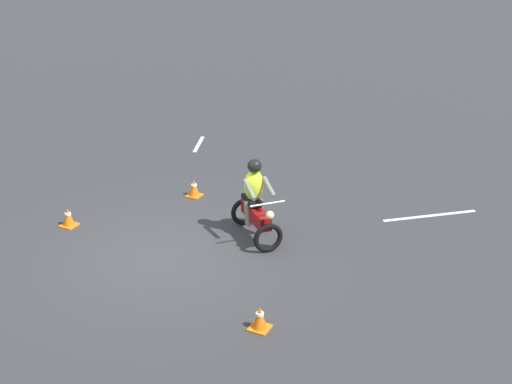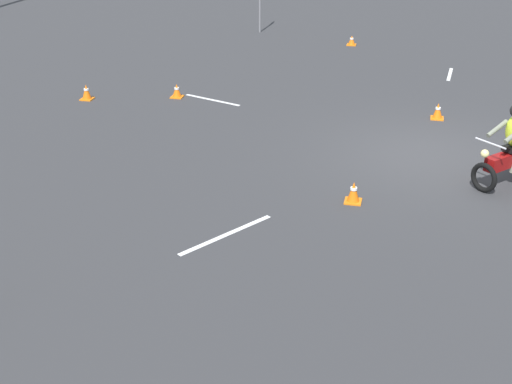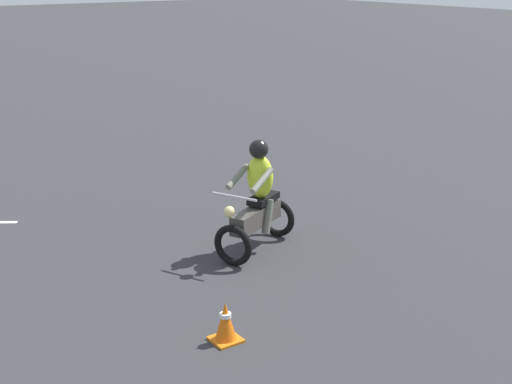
% 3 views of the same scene
% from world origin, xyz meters
% --- Properties ---
extents(motorcycle_rider_background, '(1.53, 1.15, 1.66)m').
position_xyz_m(motorcycle_rider_background, '(-7.91, 7.15, 0.73)').
color(motorcycle_rider_background, black).
rests_on(motorcycle_rider_background, ground).
extents(traffic_cone_mid_left, '(0.32, 0.32, 0.47)m').
position_xyz_m(traffic_cone_mid_left, '(-6.07, 9.16, 0.23)').
color(traffic_cone_mid_left, orange).
rests_on(traffic_cone_mid_left, ground).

